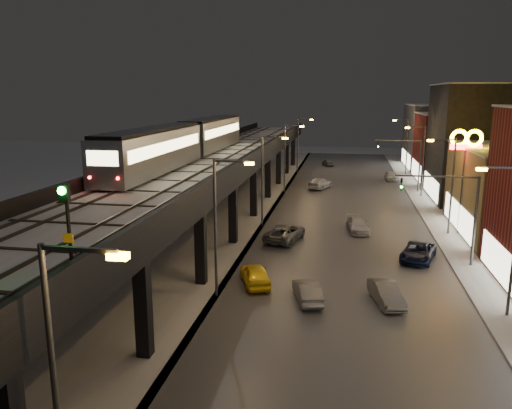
{
  "coord_description": "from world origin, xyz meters",
  "views": [
    {
      "loc": [
        7.23,
        -16.55,
        12.91
      ],
      "look_at": [
        0.92,
        18.54,
        5.0
      ],
      "focal_mm": 35.0,
      "sensor_mm": 36.0,
      "label": 1
    }
  ],
  "objects_px": {
    "subway_train": "(188,140)",
    "car_mid_silver": "(285,233)",
    "car_onc_silver": "(386,294)",
    "car_taxi": "(255,275)",
    "car_mid_dark": "(320,184)",
    "car_onc_red": "(391,176)",
    "car_onc_white": "(358,226)",
    "rail_signal": "(66,212)",
    "car_near_white": "(307,292)",
    "car_far_white": "(328,162)",
    "car_onc_dark": "(418,253)"
  },
  "relations": [
    {
      "from": "car_mid_dark",
      "to": "car_onc_white",
      "type": "xyz_separation_m",
      "value": [
        4.73,
        -21.76,
        -0.1
      ]
    },
    {
      "from": "car_mid_dark",
      "to": "car_onc_red",
      "type": "relative_size",
      "value": 1.24
    },
    {
      "from": "car_onc_white",
      "to": "subway_train",
      "type": "bearing_deg",
      "value": 166.75
    },
    {
      "from": "car_onc_silver",
      "to": "car_taxi",
      "type": "bearing_deg",
      "value": 155.16
    },
    {
      "from": "car_taxi",
      "to": "car_mid_silver",
      "type": "height_order",
      "value": "car_mid_silver"
    },
    {
      "from": "car_onc_silver",
      "to": "car_onc_white",
      "type": "distance_m",
      "value": 16.83
    },
    {
      "from": "car_near_white",
      "to": "car_mid_dark",
      "type": "relative_size",
      "value": 0.78
    },
    {
      "from": "car_mid_silver",
      "to": "car_onc_silver",
      "type": "xyz_separation_m",
      "value": [
        7.9,
        -12.49,
        -0.09
      ]
    },
    {
      "from": "rail_signal",
      "to": "car_mid_dark",
      "type": "xyz_separation_m",
      "value": [
        6.01,
        53.6,
        -8.24
      ]
    },
    {
      "from": "subway_train",
      "to": "car_onc_silver",
      "type": "bearing_deg",
      "value": -44.45
    },
    {
      "from": "subway_train",
      "to": "car_near_white",
      "type": "bearing_deg",
      "value": -53.8
    },
    {
      "from": "car_mid_silver",
      "to": "car_onc_dark",
      "type": "height_order",
      "value": "car_mid_silver"
    },
    {
      "from": "car_onc_white",
      "to": "car_onc_dark",
      "type": "bearing_deg",
      "value": -68.33
    },
    {
      "from": "car_near_white",
      "to": "car_mid_silver",
      "type": "height_order",
      "value": "car_mid_silver"
    },
    {
      "from": "car_mid_silver",
      "to": "car_onc_white",
      "type": "height_order",
      "value": "car_mid_silver"
    },
    {
      "from": "car_near_white",
      "to": "car_onc_dark",
      "type": "relative_size",
      "value": 0.81
    },
    {
      "from": "car_mid_dark",
      "to": "car_far_white",
      "type": "xyz_separation_m",
      "value": [
        0.22,
        23.1,
        -0.09
      ]
    },
    {
      "from": "car_taxi",
      "to": "car_onc_silver",
      "type": "distance_m",
      "value": 8.81
    },
    {
      "from": "car_far_white",
      "to": "car_onc_silver",
      "type": "relative_size",
      "value": 0.95
    },
    {
      "from": "car_taxi",
      "to": "car_mid_silver",
      "type": "xyz_separation_m",
      "value": [
        0.75,
        10.82,
        0.02
      ]
    },
    {
      "from": "subway_train",
      "to": "car_onc_white",
      "type": "bearing_deg",
      "value": -4.89
    },
    {
      "from": "rail_signal",
      "to": "car_onc_white",
      "type": "relative_size",
      "value": 0.76
    },
    {
      "from": "subway_train",
      "to": "car_onc_red",
      "type": "height_order",
      "value": "subway_train"
    },
    {
      "from": "car_mid_dark",
      "to": "car_onc_silver",
      "type": "height_order",
      "value": "car_mid_dark"
    },
    {
      "from": "rail_signal",
      "to": "car_far_white",
      "type": "xyz_separation_m",
      "value": [
        6.24,
        76.7,
        -8.33
      ]
    },
    {
      "from": "car_far_white",
      "to": "car_onc_red",
      "type": "xyz_separation_m",
      "value": [
        10.03,
        -14.47,
        0.05
      ]
    },
    {
      "from": "rail_signal",
      "to": "car_mid_silver",
      "type": "bearing_deg",
      "value": 81.16
    },
    {
      "from": "car_near_white",
      "to": "car_onc_silver",
      "type": "distance_m",
      "value": 4.93
    },
    {
      "from": "rail_signal",
      "to": "subway_train",
      "type": "bearing_deg",
      "value": 100.88
    },
    {
      "from": "rail_signal",
      "to": "car_onc_white",
      "type": "height_order",
      "value": "rail_signal"
    },
    {
      "from": "car_mid_dark",
      "to": "car_far_white",
      "type": "height_order",
      "value": "car_mid_dark"
    },
    {
      "from": "car_onc_white",
      "to": "car_mid_silver",
      "type": "bearing_deg",
      "value": -154.86
    },
    {
      "from": "rail_signal",
      "to": "car_mid_dark",
      "type": "distance_m",
      "value": 54.56
    },
    {
      "from": "car_near_white",
      "to": "car_mid_silver",
      "type": "bearing_deg",
      "value": -92.33
    },
    {
      "from": "car_taxi",
      "to": "car_onc_silver",
      "type": "relative_size",
      "value": 1.07
    },
    {
      "from": "car_onc_white",
      "to": "car_onc_red",
      "type": "xyz_separation_m",
      "value": [
        5.52,
        30.39,
        0.06
      ]
    },
    {
      "from": "car_onc_dark",
      "to": "rail_signal",
      "type": "bearing_deg",
      "value": -105.38
    },
    {
      "from": "car_onc_silver",
      "to": "car_onc_dark",
      "type": "xyz_separation_m",
      "value": [
        3.09,
        8.93,
        0.02
      ]
    },
    {
      "from": "car_onc_dark",
      "to": "car_onc_red",
      "type": "distance_m",
      "value": 38.23
    },
    {
      "from": "subway_train",
      "to": "car_far_white",
      "type": "distance_m",
      "value": 45.85
    },
    {
      "from": "car_onc_silver",
      "to": "car_onc_white",
      "type": "bearing_deg",
      "value": 80.99
    },
    {
      "from": "rail_signal",
      "to": "car_near_white",
      "type": "distance_m",
      "value": 18.33
    },
    {
      "from": "car_onc_silver",
      "to": "car_onc_white",
      "type": "height_order",
      "value": "car_onc_silver"
    },
    {
      "from": "car_onc_red",
      "to": "car_far_white",
      "type": "bearing_deg",
      "value": 120.85
    },
    {
      "from": "subway_train",
      "to": "car_near_white",
      "type": "relative_size",
      "value": 9.29
    },
    {
      "from": "car_taxi",
      "to": "car_onc_red",
      "type": "bearing_deg",
      "value": -125.31
    },
    {
      "from": "rail_signal",
      "to": "car_onc_red",
      "type": "distance_m",
      "value": 64.86
    },
    {
      "from": "car_onc_dark",
      "to": "car_taxi",
      "type": "bearing_deg",
      "value": -131.16
    },
    {
      "from": "car_far_white",
      "to": "car_onc_silver",
      "type": "bearing_deg",
      "value": 78.48
    },
    {
      "from": "subway_train",
      "to": "car_mid_silver",
      "type": "height_order",
      "value": "subway_train"
    }
  ]
}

